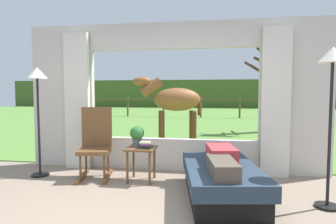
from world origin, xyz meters
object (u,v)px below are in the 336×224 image
(horse, at_px, (174,100))
(rocking_chair, at_px, (96,143))
(potted_plant, at_px, (137,135))
(pasture_tree, at_px, (266,83))
(reclining_person, at_px, (221,158))
(recliner_sofa, at_px, (221,181))
(floor_lamp_left, at_px, (38,89))
(side_table, at_px, (141,153))
(floor_lamp_right, at_px, (332,79))
(book_stack, at_px, (146,145))

(horse, bearing_deg, rocking_chair, 145.41)
(potted_plant, height_order, pasture_tree, pasture_tree)
(reclining_person, height_order, pasture_tree, pasture_tree)
(recliner_sofa, bearing_deg, horse, 97.75)
(recliner_sofa, bearing_deg, floor_lamp_left, 160.92)
(recliner_sofa, height_order, horse, horse)
(recliner_sofa, relative_size, horse, 1.01)
(recliner_sofa, distance_m, pasture_tree, 6.60)
(pasture_tree, bearing_deg, side_table, -115.65)
(recliner_sofa, bearing_deg, pasture_tree, 66.64)
(rocking_chair, bearing_deg, horse, 63.11)
(floor_lamp_left, bearing_deg, floor_lamp_right, -8.83)
(potted_plant, bearing_deg, book_stack, -35.69)
(recliner_sofa, xyz_separation_m, pasture_tree, (1.56, 6.25, 1.44))
(rocking_chair, distance_m, floor_lamp_left, 1.28)
(reclining_person, xyz_separation_m, pasture_tree, (1.56, 6.30, 1.13))
(potted_plant, xyz_separation_m, floor_lamp_right, (2.51, -0.71, 0.82))
(horse, bearing_deg, side_table, 159.48)
(reclining_person, relative_size, pasture_tree, 0.47)
(reclining_person, bearing_deg, side_table, 145.85)
(reclining_person, bearing_deg, potted_plant, 145.01)
(side_table, bearing_deg, reclining_person, -24.80)
(horse, bearing_deg, potted_plant, 158.00)
(floor_lamp_left, height_order, pasture_tree, pasture_tree)
(reclining_person, relative_size, floor_lamp_left, 0.82)
(floor_lamp_left, bearing_deg, pasture_tree, 52.22)
(rocking_chair, xyz_separation_m, floor_lamp_right, (3.21, -0.75, 0.98))
(rocking_chair, bearing_deg, pasture_tree, 46.20)
(pasture_tree, bearing_deg, rocking_chair, -122.07)
(recliner_sofa, xyz_separation_m, reclining_person, (0.00, -0.05, 0.30))
(horse, height_order, pasture_tree, pasture_tree)
(potted_plant, relative_size, floor_lamp_left, 0.18)
(recliner_sofa, relative_size, rocking_chair, 1.63)
(rocking_chair, height_order, book_stack, rocking_chair)
(rocking_chair, bearing_deg, potted_plant, -15.24)
(side_table, height_order, floor_lamp_right, floor_lamp_right)
(potted_plant, bearing_deg, floor_lamp_right, -15.75)
(side_table, relative_size, potted_plant, 1.63)
(potted_plant, height_order, book_stack, potted_plant)
(rocking_chair, distance_m, horse, 3.26)
(rocking_chair, bearing_deg, floor_lamp_right, -24.91)
(reclining_person, bearing_deg, recliner_sofa, 80.65)
(book_stack, bearing_deg, floor_lamp_right, -14.09)
(side_table, height_order, floor_lamp_left, floor_lamp_left)
(rocking_chair, xyz_separation_m, horse, (0.84, 3.09, 0.61))
(potted_plant, bearing_deg, recliner_sofa, -23.82)
(reclining_person, height_order, horse, horse)
(potted_plant, xyz_separation_m, horse, (0.14, 3.13, 0.45))
(rocking_chair, bearing_deg, side_table, -19.26)
(rocking_chair, height_order, horse, horse)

